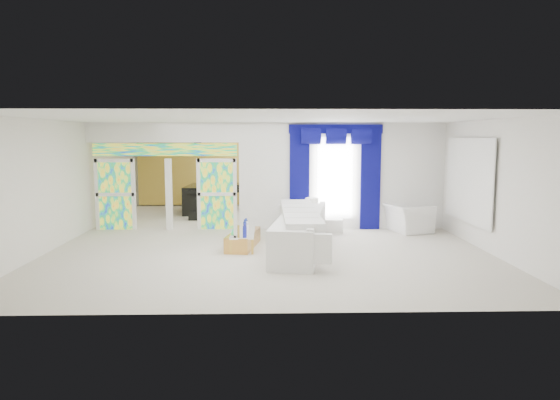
{
  "coord_description": "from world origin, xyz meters",
  "views": [
    {
      "loc": [
        -0.02,
        -13.28,
        2.61
      ],
      "look_at": [
        0.3,
        -1.2,
        1.1
      ],
      "focal_mm": 32.59,
      "sensor_mm": 36.0,
      "label": 1
    }
  ],
  "objects_px": {
    "armchair": "(408,218)",
    "console_table": "(323,226)",
    "white_sofa": "(301,232)",
    "coffee_table": "(243,239)",
    "grand_piano": "(208,199)"
  },
  "relations": [
    {
      "from": "white_sofa",
      "to": "grand_piano",
      "type": "xyz_separation_m",
      "value": [
        -2.81,
        5.91,
        0.06
      ]
    },
    {
      "from": "armchair",
      "to": "coffee_table",
      "type": "bearing_deg",
      "value": 98.18
    },
    {
      "from": "coffee_table",
      "to": "armchair",
      "type": "xyz_separation_m",
      "value": [
        4.46,
        1.85,
        0.2
      ]
    },
    {
      "from": "white_sofa",
      "to": "coffee_table",
      "type": "distance_m",
      "value": 1.4
    },
    {
      "from": "grand_piano",
      "to": "white_sofa",
      "type": "bearing_deg",
      "value": -61.16
    },
    {
      "from": "coffee_table",
      "to": "armchair",
      "type": "bearing_deg",
      "value": 22.55
    },
    {
      "from": "white_sofa",
      "to": "console_table",
      "type": "xyz_separation_m",
      "value": [
        0.75,
        2.13,
        -0.22
      ]
    },
    {
      "from": "console_table",
      "to": "coffee_table",
      "type": "bearing_deg",
      "value": -138.88
    },
    {
      "from": "coffee_table",
      "to": "grand_piano",
      "type": "distance_m",
      "value": 5.8
    },
    {
      "from": "coffee_table",
      "to": "grand_piano",
      "type": "height_order",
      "value": "grand_piano"
    },
    {
      "from": "white_sofa",
      "to": "coffee_table",
      "type": "xyz_separation_m",
      "value": [
        -1.35,
        0.3,
        -0.23
      ]
    },
    {
      "from": "coffee_table",
      "to": "white_sofa",
      "type": "bearing_deg",
      "value": -12.53
    },
    {
      "from": "armchair",
      "to": "console_table",
      "type": "bearing_deg",
      "value": 76.19
    },
    {
      "from": "white_sofa",
      "to": "armchair",
      "type": "bearing_deg",
      "value": 44.22
    },
    {
      "from": "coffee_table",
      "to": "console_table",
      "type": "bearing_deg",
      "value": 41.12
    }
  ]
}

